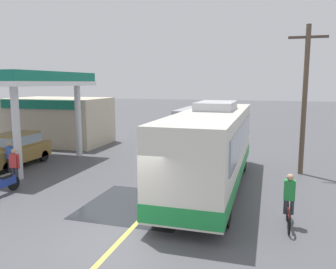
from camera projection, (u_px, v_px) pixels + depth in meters
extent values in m
plane|color=#4C4C51|center=(219.00, 137.00, 28.86)|extent=(120.00, 120.00, 0.00)
cube|color=#D8CC4C|center=(209.00, 148.00, 24.12)|extent=(0.16, 50.00, 0.01)
cube|color=#26282D|center=(138.00, 205.00, 12.85)|extent=(3.85, 3.97, 0.01)
cube|color=silver|center=(212.00, 145.00, 14.71)|extent=(2.50, 11.00, 2.90)
cube|color=#1E8C3F|center=(211.00, 170.00, 14.87)|extent=(2.54, 11.04, 0.56)
cube|color=#8C9EAD|center=(180.00, 160.00, 9.47)|extent=(2.30, 0.10, 1.40)
cube|color=#8C9EAD|center=(183.00, 134.00, 15.00)|extent=(0.06, 9.35, 1.10)
cube|color=#8C9EAD|center=(242.00, 136.00, 14.28)|extent=(0.06, 9.35, 1.10)
cube|color=white|center=(180.00, 135.00, 9.37)|extent=(1.75, 0.08, 0.32)
cube|color=#B2B2B7|center=(216.00, 106.00, 15.41)|extent=(1.60, 2.80, 0.36)
cylinder|color=black|center=(160.00, 204.00, 11.53)|extent=(0.30, 1.00, 1.00)
cylinder|color=black|center=(225.00, 211.00, 10.91)|extent=(0.30, 1.00, 1.00)
cylinder|color=black|center=(201.00, 159.00, 18.35)|extent=(0.30, 1.00, 1.00)
cylinder|color=black|center=(243.00, 161.00, 17.73)|extent=(0.30, 1.00, 1.00)
cylinder|color=silver|center=(16.00, 131.00, 15.98)|extent=(0.36, 0.36, 4.60)
cylinder|color=silver|center=(78.00, 119.00, 21.10)|extent=(0.36, 0.36, 4.60)
cube|color=beige|center=(60.00, 121.00, 25.55)|extent=(7.00, 4.40, 3.40)
cube|color=#147259|center=(39.00, 105.00, 23.22)|extent=(6.30, 0.10, 0.60)
cube|color=olive|center=(14.00, 153.00, 18.66)|extent=(1.70, 4.20, 0.80)
cube|color=olive|center=(16.00, 139.00, 18.73)|extent=(1.50, 2.31, 0.70)
cube|color=#8C9EAD|center=(16.00, 139.00, 18.73)|extent=(1.53, 2.35, 0.49)
cylinder|color=black|center=(6.00, 168.00, 17.08)|extent=(0.20, 0.64, 0.64)
cylinder|color=black|center=(22.00, 154.00, 20.35)|extent=(0.20, 0.64, 0.64)
cylinder|color=black|center=(44.00, 156.00, 19.93)|extent=(0.20, 0.64, 0.64)
cube|color=#A5A5AD|center=(193.00, 121.00, 28.00)|extent=(2.00, 6.00, 2.10)
cube|color=#8C9EAD|center=(193.00, 116.00, 27.94)|extent=(2.04, 5.10, 0.80)
cube|color=#2D2D33|center=(184.00, 137.00, 25.24)|extent=(1.90, 0.16, 0.36)
cylinder|color=black|center=(176.00, 137.00, 26.51)|extent=(0.22, 0.76, 0.76)
cylinder|color=black|center=(199.00, 138.00, 26.01)|extent=(0.22, 0.76, 0.76)
cylinder|color=black|center=(188.00, 130.00, 30.30)|extent=(0.22, 0.76, 0.76)
cylinder|color=black|center=(208.00, 131.00, 29.80)|extent=(0.22, 0.76, 0.76)
torus|color=black|center=(289.00, 223.00, 10.35)|extent=(0.06, 0.72, 0.72)
torus|color=black|center=(287.00, 210.00, 11.39)|extent=(0.06, 0.72, 0.72)
cube|color=maroon|center=(289.00, 211.00, 10.85)|extent=(0.06, 1.10, 0.08)
cube|color=#268C3F|center=(290.00, 190.00, 10.84)|extent=(0.34, 0.24, 0.64)
sphere|color=tan|center=(290.00, 177.00, 10.73)|extent=(0.22, 0.22, 0.22)
cylinder|color=#2D2D38|center=(285.00, 205.00, 10.90)|extent=(0.12, 0.12, 0.55)
cylinder|color=#2D2D38|center=(292.00, 206.00, 10.84)|extent=(0.12, 0.12, 0.55)
cylinder|color=black|center=(14.00, 183.00, 14.59)|extent=(0.10, 0.60, 0.60)
cube|color=navy|center=(3.00, 183.00, 13.99)|extent=(0.20, 1.30, 0.36)
cube|color=black|center=(5.00, 176.00, 14.10)|extent=(0.24, 0.60, 0.12)
cylinder|color=#33333F|center=(14.00, 176.00, 15.28)|extent=(0.14, 0.14, 0.82)
cylinder|color=#33333F|center=(17.00, 176.00, 15.23)|extent=(0.14, 0.14, 0.82)
cube|color=#BF3333|center=(14.00, 161.00, 15.15)|extent=(0.36, 0.22, 0.60)
sphere|color=tan|center=(14.00, 151.00, 15.09)|extent=(0.22, 0.22, 0.22)
cylinder|color=#BF3333|center=(10.00, 161.00, 15.22)|extent=(0.09, 0.09, 0.58)
cylinder|color=#BF3333|center=(19.00, 162.00, 15.09)|extent=(0.09, 0.09, 0.58)
cylinder|color=#33333F|center=(10.00, 167.00, 17.03)|extent=(0.14, 0.14, 0.82)
cylinder|color=#33333F|center=(13.00, 167.00, 16.98)|extent=(0.14, 0.14, 0.82)
cube|color=#3359B2|center=(10.00, 153.00, 16.90)|extent=(0.36, 0.22, 0.60)
sphere|color=tan|center=(9.00, 144.00, 16.84)|extent=(0.22, 0.22, 0.22)
cylinder|color=#3359B2|center=(6.00, 153.00, 16.97)|extent=(0.09, 0.09, 0.58)
cylinder|color=#3359B2|center=(14.00, 154.00, 16.84)|extent=(0.09, 0.09, 0.58)
cylinder|color=brown|center=(304.00, 101.00, 16.72)|extent=(0.24, 0.24, 7.27)
cube|color=#4C3D33|center=(308.00, 37.00, 16.27)|extent=(1.80, 0.12, 0.12)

